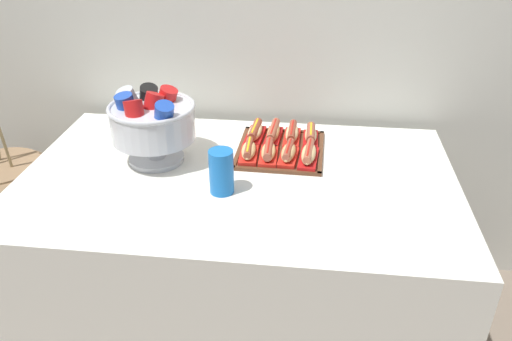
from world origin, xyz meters
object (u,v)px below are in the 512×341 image
Objects in this scene: hot_dog_5 at (273,133)px; punch_bowl at (152,121)px; hot_dog_3 at (309,155)px; hot_dog_6 at (292,134)px; serving_tray at (280,150)px; hot_dog_7 at (311,136)px; cup_stack at (221,172)px; hot_dog_4 at (255,133)px; hot_dog_0 at (249,151)px; hot_dog_1 at (268,152)px; hot_dog_2 at (288,153)px; buffet_table at (239,256)px; floor_vase at (17,229)px.

punch_bowl reaches higher than hot_dog_5.
hot_dog_5 reaches higher than hot_dog_3.
hot_dog_3 is 1.01× the size of hot_dog_6.
hot_dog_7 is at bearing 34.99° from serving_tray.
cup_stack is at bearing -108.77° from hot_dog_5.
serving_tray is 0.14m from hot_dog_4.
hot_dog_0 is 0.88× the size of hot_dog_4.
hot_dog_2 reaches higher than hot_dog_1.
hot_dog_0 is 0.15m from hot_dog_2.
buffet_table is 1.28× the size of floor_vase.
serving_tray is at bearing 15.67° from punch_bowl.
punch_bowl is at bearing -164.33° from serving_tray.
hot_dog_5 is 1.19× the size of cup_stack.
hot_dog_7 is (0.07, -0.00, -0.00)m from hot_dog_6.
buffet_table is 0.49m from hot_dog_3.
hot_dog_2 is at bearing -2.98° from floor_vase.
hot_dog_0 is at bearing 178.74° from hot_dog_2.
punch_bowl is at bearing -157.15° from hot_dog_6.
buffet_table is at bearing -144.64° from hot_dog_2.
floor_vase reaches higher than hot_dog_3.
hot_dog_5 is (0.10, 0.29, 0.40)m from buffet_table.
punch_bowl is at bearing -173.52° from hot_dog_1.
hot_dog_6 is at bearing -1.26° from hot_dog_4.
hot_dog_2 is 0.52m from punch_bowl.
hot_dog_7 is at bearing 48.62° from buffet_table.
hot_dog_6 is at bearing 58.37° from buffet_table.
hot_dog_0 is 0.25m from cup_stack.
hot_dog_1 is (0.07, -0.00, 0.00)m from hot_dog_0.
buffet_table is 8.69× the size of hot_dog_6.
hot_dog_7 is (0.25, 0.29, 0.40)m from buffet_table.
cup_stack reaches higher than hot_dog_1.
hot_dog_5 reaches higher than hot_dog_1.
hot_dog_6 is at bearing 46.46° from hot_dog_0.
floor_vase reaches higher than hot_dog_6.
hot_dog_2 is at bearing -91.26° from hot_dog_6.
hot_dog_1 and hot_dog_4 have the same top height.
serving_tray is 2.00× the size of hot_dog_5.
hot_dog_2 reaches higher than hot_dog_4.
buffet_table is 0.53m from hot_dog_6.
floor_vase reaches higher than serving_tray.
hot_dog_6 reaches higher than hot_dog_3.
hot_dog_6 is (0.15, -0.00, 0.00)m from hot_dog_4.
serving_tray is 2.05× the size of hot_dog_6.
hot_dog_1 reaches higher than serving_tray.
hot_dog_6 is 0.56m from punch_bowl.
cup_stack reaches higher than hot_dog_0.
hot_dog_1 is at bearing -1.26° from hot_dog_0.
punch_bowl reaches higher than buffet_table.
hot_dog_1 is 1.01× the size of hot_dog_2.
cup_stack is at bearing -131.16° from hot_dog_2.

